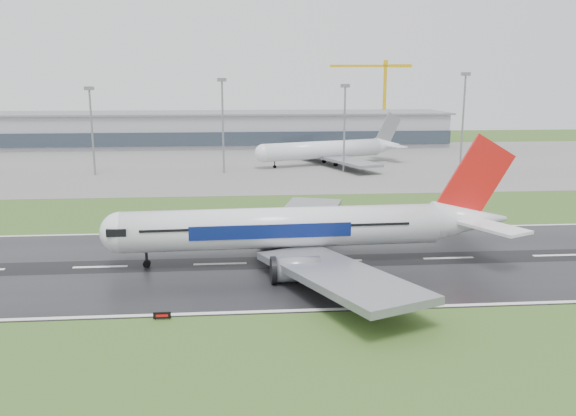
{
  "coord_description": "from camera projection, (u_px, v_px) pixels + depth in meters",
  "views": [
    {
      "loc": [
        23.5,
        -96.94,
        30.87
      ],
      "look_at": [
        32.63,
        12.0,
        7.0
      ],
      "focal_mm": 36.86,
      "sensor_mm": 36.0,
      "label": 1
    }
  ],
  "objects": [
    {
      "name": "parked_airliner",
      "position": [
        329.0,
        140.0,
        215.89
      ],
      "size": [
        76.86,
        74.33,
        17.93
      ],
      "primitive_type": null,
      "rotation": [
        0.0,
        0.0,
        0.35
      ],
      "color": "silver",
      "rests_on": "apron"
    },
    {
      "name": "tower_crane",
      "position": [
        384.0,
        101.0,
        297.38
      ],
      "size": [
        40.53,
        7.73,
        40.41
      ],
      "primitive_type": null,
      "rotation": [
        0.0,
        0.0,
        -0.14
      ],
      "color": "#D9A70B",
      "rests_on": "ground"
    },
    {
      "name": "floodmast_2",
      "position": [
        92.0,
        133.0,
        191.54
      ],
      "size": [
        0.64,
        0.64,
        27.43
      ],
      "primitive_type": "cylinder",
      "color": "gray",
      "rests_on": "ground"
    },
    {
      "name": "floodmast_3",
      "position": [
        223.0,
        128.0,
        194.7
      ],
      "size": [
        0.64,
        0.64,
        30.1
      ],
      "primitive_type": "cylinder",
      "color": "gray",
      "rests_on": "ground"
    },
    {
      "name": "runway",
      "position": [
        100.0,
        267.0,
        99.04
      ],
      "size": [
        400.0,
        45.0,
        0.1
      ],
      "primitive_type": "cube",
      "color": "black",
      "rests_on": "ground"
    },
    {
      "name": "terminal",
      "position": [
        188.0,
        130.0,
        277.56
      ],
      "size": [
        240.0,
        36.0,
        15.0
      ],
      "primitive_type": "cube",
      "color": "gray",
      "rests_on": "ground"
    },
    {
      "name": "floodmast_4",
      "position": [
        344.0,
        130.0,
        198.21
      ],
      "size": [
        0.64,
        0.64,
        28.16
      ],
      "primitive_type": "cylinder",
      "color": "gray",
      "rests_on": "ground"
    },
    {
      "name": "apron",
      "position": [
        176.0,
        164.0,
        220.73
      ],
      "size": [
        400.0,
        130.0,
        0.08
      ],
      "primitive_type": "cube",
      "color": "slate",
      "rests_on": "ground"
    },
    {
      "name": "ground",
      "position": [
        100.0,
        267.0,
        99.05
      ],
      "size": [
        520.0,
        520.0,
        0.0
      ],
      "primitive_type": "plane",
      "color": "#34551F",
      "rests_on": "ground"
    },
    {
      "name": "runway_sign",
      "position": [
        162.0,
        316.0,
        77.41
      ],
      "size": [
        2.31,
        0.56,
        1.04
      ],
      "primitive_type": null,
      "rotation": [
        0.0,
        0.0,
        0.13
      ],
      "color": "black",
      "rests_on": "ground"
    },
    {
      "name": "main_airliner",
      "position": [
        311.0,
        203.0,
        99.96
      ],
      "size": [
        72.63,
        69.43,
        20.69
      ],
      "primitive_type": null,
      "rotation": [
        0.0,
        0.0,
        0.04
      ],
      "color": "white",
      "rests_on": "runway"
    },
    {
      "name": "floodmast_5",
      "position": [
        463.0,
        124.0,
        201.13
      ],
      "size": [
        0.64,
        0.64,
        31.99
      ],
      "primitive_type": "cylinder",
      "color": "gray",
      "rests_on": "ground"
    }
  ]
}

